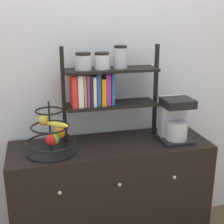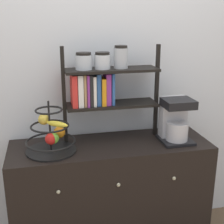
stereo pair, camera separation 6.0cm
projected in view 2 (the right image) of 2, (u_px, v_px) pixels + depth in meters
wall_back at (102, 67)px, 2.21m from camera, size 7.00×0.05×2.60m
sideboard at (111, 197)px, 2.23m from camera, size 1.35×0.47×0.82m
coffee_maker at (175, 120)px, 2.13m from camera, size 0.21×0.22×0.30m
fruit_stand at (51, 135)px, 1.96m from camera, size 0.32×0.32×0.33m
shelf_hutch at (100, 82)px, 2.08m from camera, size 0.67×0.20×0.65m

